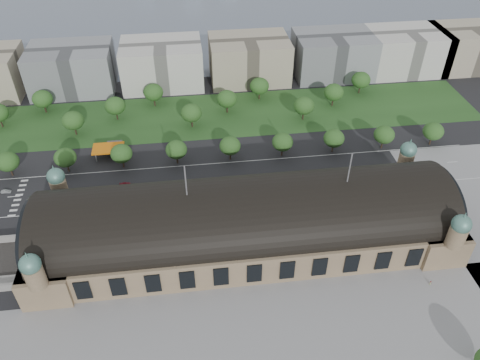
{
  "coord_description": "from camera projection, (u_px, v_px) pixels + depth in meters",
  "views": [
    {
      "loc": [
        -17.35,
        -119.59,
        126.34
      ],
      "look_at": [
        0.32,
        19.85,
        14.0
      ],
      "focal_mm": 35.0,
      "sensor_mm": 36.0,
      "label": 1
    }
  ],
  "objects": [
    {
      "name": "tree_row_7",
      "position": [
        334.0,
        138.0,
        214.41
      ],
      "size": [
        9.6,
        9.6,
        11.52
      ],
      "color": "#2D2116",
      "rests_on": "ground"
    },
    {
      "name": "parked_car_5",
      "position": [
        132.0,
        206.0,
        188.02
      ],
      "size": [
        4.91,
        4.45,
        1.27
      ],
      "primitive_type": "imported",
      "rotation": [
        0.0,
        0.0,
        -0.92
      ],
      "color": "gray",
      "rests_on": "ground"
    },
    {
      "name": "parked_car_0",
      "position": [
        41.0,
        218.0,
        182.73
      ],
      "size": [
        4.83,
        3.59,
        1.52
      ],
      "primitive_type": "imported",
      "rotation": [
        0.0,
        0.0,
        -1.08
      ],
      "color": "black",
      "rests_on": "ground"
    },
    {
      "name": "tree_belt_4",
      "position": [
        115.0,
        106.0,
        236.55
      ],
      "size": [
        10.4,
        10.4,
        12.48
      ],
      "color": "#2D2116",
      "rests_on": "ground"
    },
    {
      "name": "tree_belt_9",
      "position": [
        304.0,
        106.0,
        236.58
      ],
      "size": [
        10.4,
        10.4,
        12.48
      ],
      "color": "#2D2116",
      "rests_on": "ground"
    },
    {
      "name": "tree_row_4",
      "position": [
        176.0,
        150.0,
        207.34
      ],
      "size": [
        9.6,
        9.6,
        11.52
      ],
      "color": "#2D2116",
      "rests_on": "ground"
    },
    {
      "name": "parked_car_2",
      "position": [
        127.0,
        207.0,
        187.73
      ],
      "size": [
        5.44,
        5.01,
        1.53
      ],
      "primitive_type": "imported",
      "rotation": [
        0.0,
        0.0,
        -0.88
      ],
      "color": "#1C1843",
      "rests_on": "ground"
    },
    {
      "name": "office_3",
      "position": [
        162.0,
        64.0,
        265.89
      ],
      "size": [
        45.0,
        32.0,
        24.0
      ],
      "primitive_type": "cube",
      "color": "beige",
      "rests_on": "ground"
    },
    {
      "name": "tree_belt_7",
      "position": [
        227.0,
        99.0,
        242.15
      ],
      "size": [
        10.4,
        10.4,
        12.48
      ],
      "color": "#2D2116",
      "rests_on": "ground"
    },
    {
      "name": "parked_car_3",
      "position": [
        149.0,
        212.0,
        185.55
      ],
      "size": [
        4.31,
        3.75,
        1.4
      ],
      "primitive_type": "imported",
      "rotation": [
        0.0,
        0.0,
        -0.95
      ],
      "color": "#595D61",
      "rests_on": "ground"
    },
    {
      "name": "parked_car_6",
      "position": [
        166.0,
        203.0,
        189.3
      ],
      "size": [
        5.32,
        3.96,
        1.43
      ],
      "primitive_type": "imported",
      "rotation": [
        0.0,
        0.0,
        -1.12
      ],
      "color": "black",
      "rests_on": "ground"
    },
    {
      "name": "office_7",
      "position": [
        469.0,
        47.0,
        284.05
      ],
      "size": [
        45.0,
        32.0,
        24.0
      ],
      "primitive_type": "cube",
      "color": "tan",
      "rests_on": "ground"
    },
    {
      "name": "tree_row_5",
      "position": [
        230.0,
        146.0,
        209.69
      ],
      "size": [
        9.6,
        9.6,
        11.52
      ],
      "color": "#2D2116",
      "rests_on": "ground"
    },
    {
      "name": "parked_car_1",
      "position": [
        72.0,
        213.0,
        184.72
      ],
      "size": [
        5.34,
        4.76,
        1.37
      ],
      "primitive_type": "imported",
      "rotation": [
        0.0,
        0.0,
        -0.94
      ],
      "color": "maroon",
      "rests_on": "ground"
    },
    {
      "name": "plaza_south",
      "position": [
        299.0,
        346.0,
        140.14
      ],
      "size": [
        190.0,
        48.0,
        0.12
      ],
      "primitive_type": "cube",
      "color": "gray",
      "rests_on": "ground"
    },
    {
      "name": "grass_belt",
      "position": [
        193.0,
        117.0,
        243.85
      ],
      "size": [
        300.0,
        45.0,
        0.1
      ],
      "primitive_type": "cube",
      "color": "#23481C",
      "rests_on": "ground"
    },
    {
      "name": "traffic_car_4",
      "position": [
        253.0,
        180.0,
        201.46
      ],
      "size": [
        4.08,
        1.72,
        1.38
      ],
      "primitive_type": "imported",
      "rotation": [
        0.0,
        0.0,
        -1.55
      ],
      "color": "#192546",
      "rests_on": "ground"
    },
    {
      "name": "tree_belt_3",
      "position": [
        73.0,
        121.0,
        225.39
      ],
      "size": [
        10.4,
        10.4,
        12.48
      ],
      "color": "#2D2116",
      "rests_on": "ground"
    },
    {
      "name": "tree_row_3",
      "position": [
        121.0,
        154.0,
        204.98
      ],
      "size": [
        9.6,
        9.6,
        11.52
      ],
      "color": "#2D2116",
      "rests_on": "ground"
    },
    {
      "name": "bus_mid",
      "position": [
        230.0,
        193.0,
        192.94
      ],
      "size": [
        11.04,
        2.91,
        3.06
      ],
      "primitive_type": "imported",
      "rotation": [
        0.0,
        0.0,
        1.6
      ],
      "color": "silver",
      "rests_on": "ground"
    },
    {
      "name": "bus_east",
      "position": [
        288.0,
        183.0,
        197.77
      ],
      "size": [
        13.19,
        3.92,
        3.63
      ],
      "primitive_type": "imported",
      "rotation": [
        0.0,
        0.0,
        1.5
      ],
      "color": "beige",
      "rests_on": "ground"
    },
    {
      "name": "tree_belt_6",
      "position": [
        191.0,
        113.0,
        230.98
      ],
      "size": [
        10.4,
        10.4,
        12.48
      ],
      "color": "#2D2116",
      "rests_on": "ground"
    },
    {
      "name": "office_4",
      "position": [
        249.0,
        59.0,
        270.8
      ],
      "size": [
        45.0,
        32.0,
        24.0
      ],
      "primitive_type": "cube",
      "color": "tan",
      "rests_on": "ground"
    },
    {
      "name": "traffic_car_3",
      "position": [
        125.0,
        184.0,
        199.05
      ],
      "size": [
        4.79,
        2.25,
        1.35
      ],
      "primitive_type": "imported",
      "rotation": [
        0.0,
        0.0,
        1.65
      ],
      "color": "maroon",
      "rests_on": "ground"
    },
    {
      "name": "tree_belt_5",
      "position": [
        153.0,
        92.0,
        247.72
      ],
      "size": [
        10.4,
        10.4,
        12.48
      ],
      "color": "#2D2116",
      "rests_on": "ground"
    },
    {
      "name": "pedestrian_0",
      "position": [
        430.0,
        283.0,
        157.59
      ],
      "size": [
        0.89,
        0.66,
        1.62
      ],
      "primitive_type": "imported",
      "rotation": [
        0.0,
        0.0,
        0.28
      ],
      "color": "gray",
      "rests_on": "ground"
    },
    {
      "name": "traffic_car_1",
      "position": [
        6.0,
        191.0,
        195.32
      ],
      "size": [
        4.08,
        1.57,
        1.33
      ],
      "primitive_type": "imported",
      "rotation": [
        0.0,
        0.0,
        1.53
      ],
      "color": "gray",
      "rests_on": "ground"
    },
    {
      "name": "office_6",
      "position": [
        406.0,
        51.0,
        280.13
      ],
      "size": [
        45.0,
        32.0,
        24.0
      ],
      "primitive_type": "cube",
      "color": "beige",
      "rests_on": "ground"
    },
    {
      "name": "bus_west",
      "position": [
        242.0,
        192.0,
        193.33
      ],
      "size": [
        12.36,
        3.73,
        3.39
      ],
      "primitive_type": "imported",
      "rotation": [
        0.0,
        0.0,
        1.64
      ],
      "color": "red",
      "rests_on": "ground"
    },
    {
      "name": "traffic_car_2",
      "position": [
        118.0,
        189.0,
        196.83
      ],
      "size": [
        4.83,
        2.56,
        1.29
      ],
      "primitive_type": "imported",
      "rotation": [
        0.0,
        0.0,
        -1.48
      ],
      "color": "black",
      "rests_on": "ground"
    },
    {
      "name": "office_5",
      "position": [
        333.0,
        55.0,
        275.71
      ],
      "size": [
        45.0,
        32.0,
        24.0
      ],
      "primitive_type": "cube",
      "color": "gray",
      "rests_on": "ground"
    },
    {
      "name": "tree_row_6",
      "position": [
        283.0,
        142.0,
        212.05
      ],
      "size": [
        9.6,
        9.6,
        11.52
      ],
      "color": "#2D2116",
      "rests_on": "ground"
    },
    {
      "name": "tree_belt_11",
      "position": [
        361.0,
        80.0,
        258.91
      ],
      "size": [
        10.4,
        10.4,
        12.48
      ],
      "color": "#2D2116",
      "rests_on": "ground"
    },
    {
      "name": "tree_row_8",
      "position": [
        384.0,
        135.0,
        216.76
      ],
      "size": [
        9.6,
        9.6,
        11.52
      ],
      "color": "#2D2116",
      "rests_on": "ground"
    },
    {
      "name": "road_slab",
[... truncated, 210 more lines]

